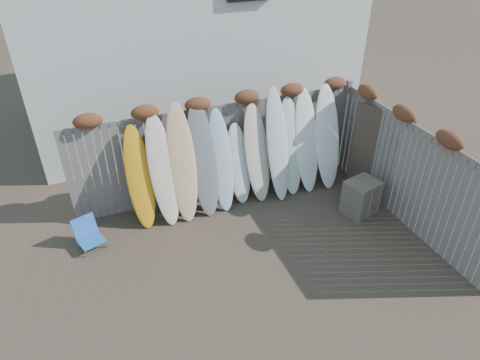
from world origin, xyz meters
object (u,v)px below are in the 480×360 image
object	(u,v)px
wooden_crate	(361,197)
lattice_panel	(378,154)
surfboard_0	(140,178)
beach_chair	(88,234)

from	to	relation	value
wooden_crate	lattice_panel	bearing A→B (deg)	37.40
wooden_crate	surfboard_0	world-z (taller)	surfboard_0
lattice_panel	surfboard_0	size ratio (longest dim) A/B	0.94
beach_chair	wooden_crate	size ratio (longest dim) A/B	0.79
surfboard_0	wooden_crate	bearing A→B (deg)	-17.60
wooden_crate	lattice_panel	distance (m)	1.01
wooden_crate	lattice_panel	xyz separation A→B (m)	(0.65, 0.50, 0.59)
beach_chair	lattice_panel	size ratio (longest dim) A/B	0.30
beach_chair	lattice_panel	world-z (taller)	lattice_panel
beach_chair	surfboard_0	world-z (taller)	surfboard_0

